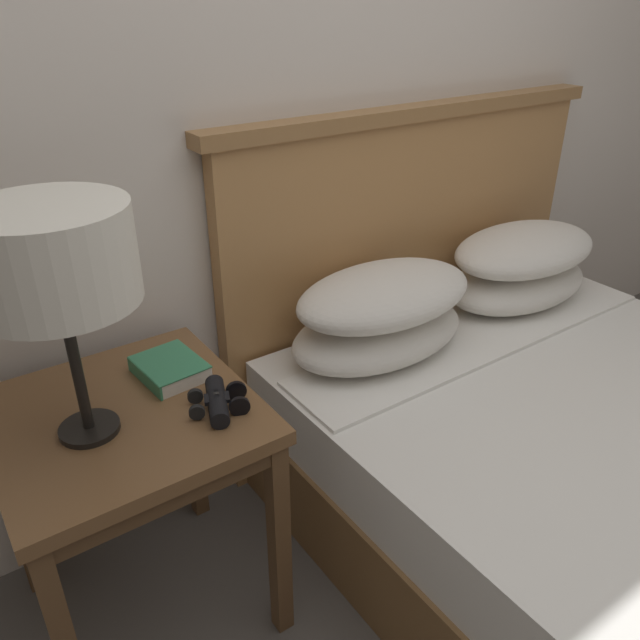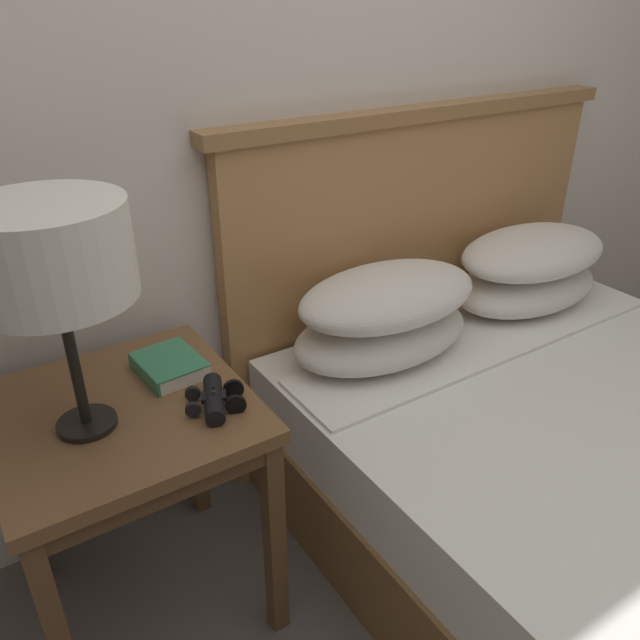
# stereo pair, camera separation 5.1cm
# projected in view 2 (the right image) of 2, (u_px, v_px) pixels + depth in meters

# --- Properties ---
(wall_back) EXTENTS (8.00, 0.06, 2.60)m
(wall_back) POSITION_uv_depth(u_px,v_px,m) (293.00, 74.00, 1.76)
(wall_back) COLOR silver
(wall_back) RESTS_ON ground_plane
(nightstand) EXTENTS (0.58, 0.58, 0.66)m
(nightstand) POSITION_uv_depth(u_px,v_px,m) (125.00, 437.00, 1.48)
(nightstand) COLOR brown
(nightstand) RESTS_ON ground_plane
(bed) EXTENTS (1.58, 1.90, 1.19)m
(bed) POSITION_uv_depth(u_px,v_px,m) (593.00, 465.00, 1.79)
(bed) COLOR brown
(bed) RESTS_ON ground_plane
(table_lamp) EXTENTS (0.32, 0.32, 0.51)m
(table_lamp) POSITION_uv_depth(u_px,v_px,m) (50.00, 255.00, 1.19)
(table_lamp) COLOR black
(table_lamp) RESTS_ON nightstand
(book_on_nightstand) EXTENTS (0.16, 0.19, 0.04)m
(book_on_nightstand) POSITION_uv_depth(u_px,v_px,m) (169.00, 366.00, 1.56)
(book_on_nightstand) COLOR silver
(book_on_nightstand) RESTS_ON nightstand
(binoculars_pair) EXTENTS (0.16, 0.16, 0.05)m
(binoculars_pair) POSITION_uv_depth(u_px,v_px,m) (215.00, 399.00, 1.43)
(binoculars_pair) COLOR black
(binoculars_pair) RESTS_ON nightstand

